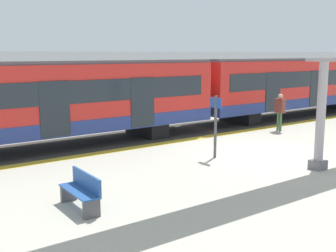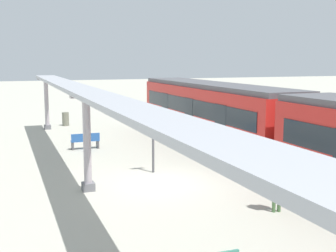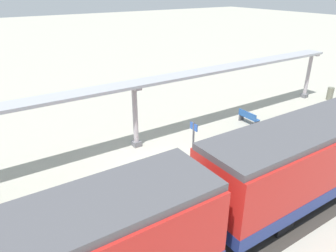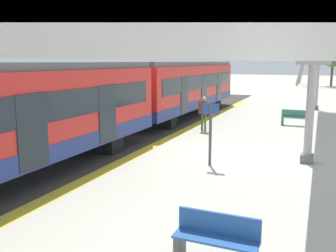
% 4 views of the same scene
% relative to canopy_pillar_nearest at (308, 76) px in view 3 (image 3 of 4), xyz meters
% --- Properties ---
extents(ground_plane, '(176.00, 176.00, 0.00)m').
position_rel_canopy_pillar_nearest_xyz_m(ground_plane, '(-2.93, 15.18, -1.78)').
color(ground_plane, '#B1AF9F').
extents(tactile_edge_strip, '(0.52, 39.43, 0.01)m').
position_rel_canopy_pillar_nearest_xyz_m(tactile_edge_strip, '(-6.05, 15.18, -1.78)').
color(tactile_edge_strip, gold).
rests_on(tactile_edge_strip, ground).
extents(trackbed, '(3.20, 51.43, 0.01)m').
position_rel_canopy_pillar_nearest_xyz_m(trackbed, '(-7.91, 15.18, -1.78)').
color(trackbed, '#38332D').
rests_on(trackbed, ground).
extents(canopy_pillar_nearest, '(1.10, 0.44, 3.52)m').
position_rel_canopy_pillar_nearest_xyz_m(canopy_pillar_nearest, '(0.00, 0.00, 0.00)').
color(canopy_pillar_nearest, slate).
rests_on(canopy_pillar_nearest, ground).
extents(canopy_pillar_second, '(1.10, 0.44, 3.52)m').
position_rel_canopy_pillar_nearest_xyz_m(canopy_pillar_second, '(0.00, 15.19, 0.00)').
color(canopy_pillar_second, slate).
rests_on(canopy_pillar_second, ground).
extents(canopy_beam, '(1.20, 31.55, 0.16)m').
position_rel_canopy_pillar_nearest_xyz_m(canopy_beam, '(0.00, 15.38, 1.81)').
color(canopy_beam, '#A8AAB2').
rests_on(canopy_beam, canopy_pillar_nearest).
extents(bench_mid_platform, '(1.51, 0.46, 0.86)m').
position_rel_canopy_pillar_nearest_xyz_m(bench_mid_platform, '(-1.23, 7.67, -1.34)').
color(bench_mid_platform, '#265399').
rests_on(bench_mid_platform, ground).
extents(trash_bin, '(0.48, 0.48, 0.97)m').
position_rel_canopy_pillar_nearest_xyz_m(trash_bin, '(-1.39, -1.21, -1.30)').
color(trash_bin, '#6B6C5B').
rests_on(trash_bin, ground).
extents(platform_info_sign, '(0.56, 0.10, 2.20)m').
position_rel_canopy_pillar_nearest_xyz_m(platform_info_sign, '(-3.06, 13.57, -0.46)').
color(platform_info_sign, '#4C4C51').
rests_on(platform_info_sign, ground).
extents(passenger_waiting_near_edge, '(0.54, 0.30, 1.77)m').
position_rel_canopy_pillar_nearest_xyz_m(passenger_waiting_near_edge, '(-5.10, 19.53, -0.68)').
color(passenger_waiting_near_edge, '#46693D').
rests_on(passenger_waiting_near_edge, ground).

